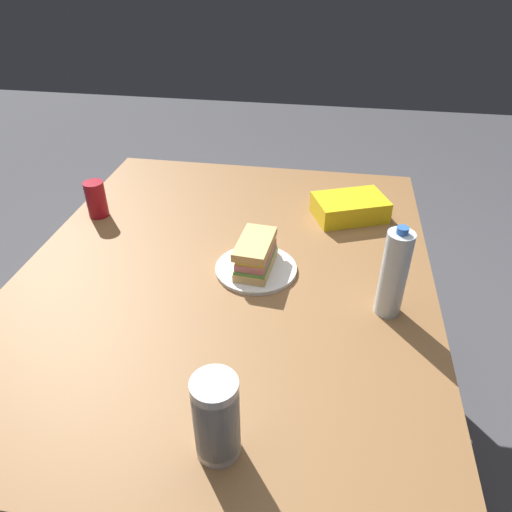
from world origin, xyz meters
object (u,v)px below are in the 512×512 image
paper_plate (256,269)px  dining_table (226,294)px  water_bottle_tall (394,274)px  chip_bag (350,207)px  sandwich (256,254)px  soda_can_red (96,199)px  plastic_cup_stack (216,418)px

paper_plate → dining_table: bearing=102.0°
water_bottle_tall → chip_bag: bearing=11.7°
sandwich → soda_can_red: (0.22, 0.57, 0.01)m
dining_table → plastic_cup_stack: (-0.55, -0.11, 0.18)m
chip_bag → sandwich: bearing=31.2°
dining_table → sandwich: size_ratio=7.62×
dining_table → chip_bag: bearing=-42.9°
paper_plate → plastic_cup_stack: plastic_cup_stack is taller
paper_plate → soda_can_red: (0.22, 0.57, 0.05)m
sandwich → chip_bag: 0.44m
chip_bag → water_bottle_tall: (-0.47, -0.10, 0.08)m
dining_table → paper_plate: (0.02, -0.09, 0.09)m
chip_bag → water_bottle_tall: 0.49m
chip_bag → water_bottle_tall: size_ratio=0.93×
dining_table → chip_bag: size_ratio=6.28×
sandwich → chip_bag: size_ratio=0.82×
dining_table → sandwich: (0.02, -0.09, 0.14)m
chip_bag → plastic_cup_stack: size_ratio=1.24×
soda_can_red → sandwich: bearing=-111.1°
soda_can_red → chip_bag: size_ratio=0.53×
soda_can_red → paper_plate: bearing=-111.4°
chip_bag → dining_table: bearing=25.0°
dining_table → chip_bag: (0.37, -0.34, 0.12)m
water_bottle_tall → paper_plate: bearing=71.9°
dining_table → paper_plate: size_ratio=6.25×
sandwich → water_bottle_tall: bearing=-108.6°
sandwich → soda_can_red: 0.61m
chip_bag → plastic_cup_stack: 0.95m
dining_table → water_bottle_tall: bearing=-102.4°
sandwich → water_bottle_tall: water_bottle_tall is taller
soda_can_red → water_bottle_tall: bearing=-110.1°
soda_can_red → water_bottle_tall: (-0.34, -0.93, 0.06)m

